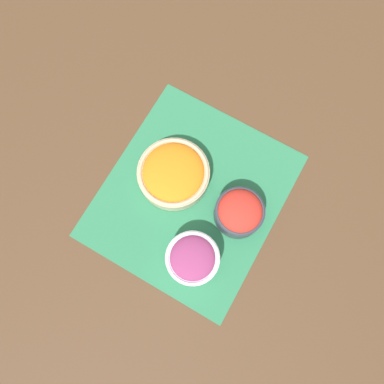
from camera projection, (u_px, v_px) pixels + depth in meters
ground_plane at (192, 195)px, 0.88m from camera, size 3.00×3.00×0.00m
placemat at (192, 195)px, 0.88m from camera, size 0.44×0.39×0.00m
carrot_bowl at (174, 173)px, 0.86m from camera, size 0.17×0.17×0.06m
onion_bowl at (193, 259)px, 0.81m from camera, size 0.12×0.12×0.07m
tomato_bowl at (239, 212)px, 0.83m from camera, size 0.11×0.11×0.07m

